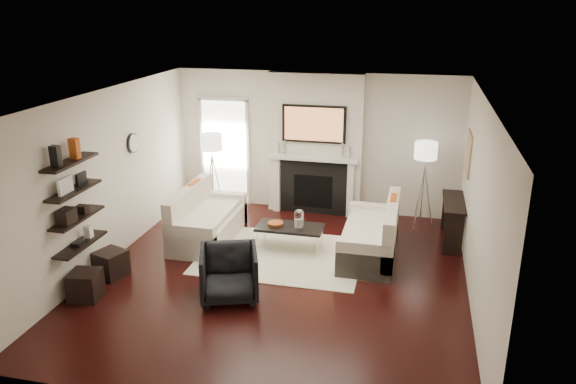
% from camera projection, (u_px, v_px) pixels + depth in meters
% --- Properties ---
extents(room_envelope, '(6.00, 6.00, 6.00)m').
position_uv_depth(room_envelope, '(278.00, 192.00, 8.03)').
color(room_envelope, black).
rests_on(room_envelope, ground).
extents(chimney_breast, '(1.80, 0.25, 2.70)m').
position_uv_depth(chimney_breast, '(315.00, 144.00, 10.68)').
color(chimney_breast, silver).
rests_on(chimney_breast, floor).
extents(fireplace_surround, '(1.30, 0.02, 1.04)m').
position_uv_depth(fireplace_surround, '(313.00, 188.00, 10.82)').
color(fireplace_surround, black).
rests_on(fireplace_surround, floor).
extents(firebox, '(0.75, 0.02, 0.65)m').
position_uv_depth(firebox, '(313.00, 191.00, 10.84)').
color(firebox, black).
rests_on(firebox, floor).
extents(mantel_pilaster_l, '(0.12, 0.08, 1.10)m').
position_uv_depth(mantel_pilaster_l, '(277.00, 184.00, 10.94)').
color(mantel_pilaster_l, white).
rests_on(mantel_pilaster_l, floor).
extents(mantel_pilaster_r, '(0.12, 0.08, 1.10)m').
position_uv_depth(mantel_pilaster_r, '(350.00, 190.00, 10.63)').
color(mantel_pilaster_r, white).
rests_on(mantel_pilaster_r, floor).
extents(mantel_shelf, '(1.70, 0.18, 0.07)m').
position_uv_depth(mantel_shelf, '(313.00, 159.00, 10.58)').
color(mantel_shelf, white).
rests_on(mantel_shelf, chimney_breast).
extents(tv_body, '(1.20, 0.06, 0.70)m').
position_uv_depth(tv_body, '(314.00, 124.00, 10.39)').
color(tv_body, black).
rests_on(tv_body, chimney_breast).
extents(tv_screen, '(1.10, 0.00, 0.62)m').
position_uv_depth(tv_screen, '(314.00, 124.00, 10.36)').
color(tv_screen, '#BF723F').
rests_on(tv_screen, tv_body).
extents(candlestick_l_tall, '(0.04, 0.04, 0.30)m').
position_uv_depth(candlestick_l_tall, '(285.00, 147.00, 10.65)').
color(candlestick_l_tall, silver).
rests_on(candlestick_l_tall, mantel_shelf).
extents(candlestick_l_short, '(0.04, 0.04, 0.24)m').
position_uv_depth(candlestick_l_short, '(278.00, 148.00, 10.69)').
color(candlestick_l_short, silver).
rests_on(candlestick_l_short, mantel_shelf).
extents(candlestick_r_tall, '(0.04, 0.04, 0.30)m').
position_uv_depth(candlestick_r_tall, '(342.00, 151.00, 10.41)').
color(candlestick_r_tall, silver).
rests_on(candlestick_r_tall, mantel_shelf).
extents(candlestick_r_short, '(0.04, 0.04, 0.24)m').
position_uv_depth(candlestick_r_short, '(349.00, 153.00, 10.40)').
color(candlestick_r_short, silver).
rests_on(candlestick_r_short, mantel_shelf).
extents(hallway_panel, '(0.90, 0.02, 2.10)m').
position_uv_depth(hallway_panel, '(225.00, 153.00, 11.27)').
color(hallway_panel, white).
rests_on(hallway_panel, floor).
extents(door_trim_l, '(0.06, 0.06, 2.16)m').
position_uv_depth(door_trim_l, '(203.00, 151.00, 11.36)').
color(door_trim_l, white).
rests_on(door_trim_l, floor).
extents(door_trim_r, '(0.06, 0.06, 2.16)m').
position_uv_depth(door_trim_r, '(248.00, 154.00, 11.15)').
color(door_trim_r, white).
rests_on(door_trim_r, floor).
extents(door_trim_top, '(1.02, 0.06, 0.06)m').
position_uv_depth(door_trim_top, '(223.00, 99.00, 10.90)').
color(door_trim_top, white).
rests_on(door_trim_top, wall_back).
extents(rug, '(2.60, 2.00, 0.01)m').
position_uv_depth(rug, '(281.00, 255.00, 9.16)').
color(rug, beige).
rests_on(rug, floor).
extents(loveseat_left_base, '(0.85, 1.80, 0.42)m').
position_uv_depth(loveseat_left_base, '(209.00, 228.00, 9.72)').
color(loveseat_left_base, silver).
rests_on(loveseat_left_base, floor).
extents(loveseat_left_back, '(0.18, 1.80, 0.80)m').
position_uv_depth(loveseat_left_back, '(189.00, 210.00, 9.68)').
color(loveseat_left_back, silver).
rests_on(loveseat_left_back, floor).
extents(loveseat_left_arm_n, '(0.85, 0.18, 0.60)m').
position_uv_depth(loveseat_left_arm_n, '(190.00, 242.00, 8.94)').
color(loveseat_left_arm_n, silver).
rests_on(loveseat_left_arm_n, floor).
extents(loveseat_left_arm_s, '(0.85, 0.18, 0.60)m').
position_uv_depth(loveseat_left_arm_s, '(224.00, 207.00, 10.43)').
color(loveseat_left_arm_s, silver).
rests_on(loveseat_left_arm_s, floor).
extents(loveseat_left_cushion, '(0.63, 1.44, 0.10)m').
position_uv_depth(loveseat_left_cushion, '(211.00, 214.00, 9.62)').
color(loveseat_left_cushion, silver).
rests_on(loveseat_left_cushion, loveseat_left_base).
extents(pillow_left_orange, '(0.10, 0.42, 0.42)m').
position_uv_depth(pillow_left_orange, '(195.00, 193.00, 9.90)').
color(pillow_left_orange, '#B44C16').
rests_on(pillow_left_orange, loveseat_left_cushion).
extents(pillow_left_charcoal, '(0.10, 0.40, 0.40)m').
position_uv_depth(pillow_left_charcoal, '(182.00, 205.00, 9.35)').
color(pillow_left_charcoal, black).
rests_on(pillow_left_charcoal, loveseat_left_cushion).
extents(loveseat_right_base, '(0.85, 1.80, 0.42)m').
position_uv_depth(loveseat_right_base, '(369.00, 244.00, 9.09)').
color(loveseat_right_base, silver).
rests_on(loveseat_right_base, floor).
extents(loveseat_right_back, '(0.18, 1.80, 0.80)m').
position_uv_depth(loveseat_right_back, '(391.00, 228.00, 8.92)').
color(loveseat_right_back, silver).
rests_on(loveseat_right_back, floor).
extents(loveseat_right_arm_n, '(0.85, 0.18, 0.60)m').
position_uv_depth(loveseat_right_arm_n, '(364.00, 260.00, 8.32)').
color(loveseat_right_arm_n, silver).
rests_on(loveseat_right_arm_n, floor).
extents(loveseat_right_arm_s, '(0.85, 0.18, 0.60)m').
position_uv_depth(loveseat_right_arm_s, '(374.00, 221.00, 9.81)').
color(loveseat_right_arm_s, silver).
rests_on(loveseat_right_arm_s, floor).
extents(loveseat_right_cushion, '(0.63, 1.44, 0.10)m').
position_uv_depth(loveseat_right_cushion, '(367.00, 229.00, 9.02)').
color(loveseat_right_cushion, silver).
rests_on(loveseat_right_cushion, loveseat_right_base).
extents(pillow_right_orange, '(0.10, 0.42, 0.42)m').
position_uv_depth(pillow_right_orange, '(393.00, 209.00, 9.13)').
color(pillow_right_orange, '#B44C16').
rests_on(pillow_right_orange, loveseat_right_cushion).
extents(pillow_right_charcoal, '(0.10, 0.40, 0.40)m').
position_uv_depth(pillow_right_charcoal, '(391.00, 223.00, 8.58)').
color(pillow_right_charcoal, black).
rests_on(pillow_right_charcoal, loveseat_right_cushion).
extents(coffee_table, '(1.10, 0.55, 0.04)m').
position_uv_depth(coffee_table, '(290.00, 227.00, 9.26)').
color(coffee_table, black).
rests_on(coffee_table, floor).
extents(coffee_leg_nw, '(0.02, 0.02, 0.38)m').
position_uv_depth(coffee_leg_nw, '(257.00, 241.00, 9.23)').
color(coffee_leg_nw, silver).
rests_on(coffee_leg_nw, floor).
extents(coffee_leg_ne, '(0.02, 0.02, 0.38)m').
position_uv_depth(coffee_leg_ne, '(317.00, 247.00, 9.01)').
color(coffee_leg_ne, silver).
rests_on(coffee_leg_ne, floor).
extents(coffee_leg_sw, '(0.02, 0.02, 0.38)m').
position_uv_depth(coffee_leg_sw, '(265.00, 231.00, 9.64)').
color(coffee_leg_sw, silver).
rests_on(coffee_leg_sw, floor).
extents(coffee_leg_se, '(0.02, 0.02, 0.38)m').
position_uv_depth(coffee_leg_se, '(322.00, 237.00, 9.42)').
color(coffee_leg_se, silver).
rests_on(coffee_leg_se, floor).
extents(hurricane_glass, '(0.16, 0.16, 0.28)m').
position_uv_depth(hurricane_glass, '(299.00, 219.00, 9.17)').
color(hurricane_glass, white).
rests_on(hurricane_glass, coffee_table).
extents(hurricane_candle, '(0.09, 0.09, 0.14)m').
position_uv_depth(hurricane_candle, '(299.00, 223.00, 9.19)').
color(hurricane_candle, white).
rests_on(hurricane_candle, coffee_table).
extents(copper_bowl, '(0.26, 0.26, 0.04)m').
position_uv_depth(copper_bowl, '(275.00, 224.00, 9.30)').
color(copper_bowl, '#C25820').
rests_on(copper_bowl, coffee_table).
extents(armchair, '(0.97, 0.94, 0.80)m').
position_uv_depth(armchair, '(229.00, 271.00, 7.75)').
color(armchair, black).
rests_on(armchair, floor).
extents(lamp_left_post, '(0.02, 0.02, 1.20)m').
position_uv_depth(lamp_left_post, '(213.00, 185.00, 10.72)').
color(lamp_left_post, silver).
rests_on(lamp_left_post, floor).
extents(lamp_left_shade, '(0.40, 0.40, 0.30)m').
position_uv_depth(lamp_left_shade, '(211.00, 142.00, 10.45)').
color(lamp_left_shade, white).
rests_on(lamp_left_shade, lamp_left_post).
extents(lamp_left_leg_a, '(0.25, 0.02, 1.23)m').
position_uv_depth(lamp_left_leg_a, '(219.00, 186.00, 10.70)').
color(lamp_left_leg_a, silver).
rests_on(lamp_left_leg_a, floor).
extents(lamp_left_leg_b, '(0.14, 0.22, 1.23)m').
position_uv_depth(lamp_left_leg_b, '(212.00, 184.00, 10.82)').
color(lamp_left_leg_b, silver).
rests_on(lamp_left_leg_b, floor).
extents(lamp_left_leg_c, '(0.14, 0.22, 1.23)m').
position_uv_depth(lamp_left_leg_c, '(209.00, 187.00, 10.65)').
color(lamp_left_leg_c, silver).
rests_on(lamp_left_leg_c, floor).
extents(lamp_right_post, '(0.02, 0.02, 1.20)m').
position_uv_depth(lamp_right_post, '(422.00, 196.00, 10.13)').
color(lamp_right_post, silver).
rests_on(lamp_right_post, floor).
extents(lamp_right_shade, '(0.40, 0.40, 0.30)m').
position_uv_depth(lamp_right_shade, '(426.00, 151.00, 9.85)').
color(lamp_right_shade, white).
rests_on(lamp_right_shade, lamp_right_post).
extents(lamp_right_leg_a, '(0.25, 0.02, 1.23)m').
position_uv_depth(lamp_right_leg_a, '(428.00, 197.00, 10.10)').
color(lamp_right_leg_a, silver).
rests_on(lamp_right_leg_a, floor).
extents(lamp_right_leg_b, '(0.14, 0.22, 1.23)m').
position_uv_depth(lamp_right_leg_b, '(419.00, 194.00, 10.23)').
color(lamp_right_leg_b, silver).
rests_on(lamp_right_leg_b, floor).
extents(lamp_right_leg_c, '(0.14, 0.22, 1.23)m').
position_uv_depth(lamp_right_leg_c, '(419.00, 198.00, 10.05)').
color(lamp_right_leg_c, silver).
rests_on(lamp_right_leg_c, floor).
extents(console_top, '(0.35, 1.20, 0.04)m').
position_uv_depth(console_top, '(454.00, 202.00, 9.46)').
color(console_top, black).
rests_on(console_top, floor).
extents(console_leg_n, '(0.30, 0.04, 0.71)m').
position_uv_depth(console_leg_n, '(453.00, 235.00, 9.07)').
color(console_leg_n, black).
rests_on(console_leg_n, floor).
extents(console_leg_s, '(0.30, 0.04, 0.71)m').
position_uv_depth(console_leg_s, '(451.00, 211.00, 10.09)').
color(console_leg_s, black).
rests_on(console_leg_s, floor).
extents(wall_art, '(0.03, 0.70, 0.70)m').
position_uv_depth(wall_art, '(469.00, 154.00, 9.27)').
color(wall_art, tan).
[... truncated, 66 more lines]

